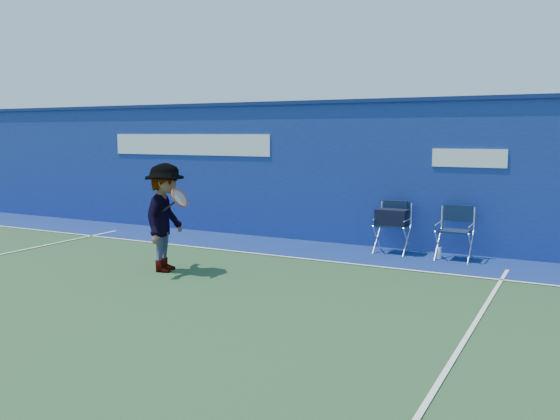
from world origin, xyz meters
The scene contains 8 objects.
ground centered at (0.00, 0.00, 0.00)m, with size 80.00×80.00×0.00m, color #254625.
stadium_wall centered at (0.00, 5.20, 1.55)m, with size 24.00×0.50×3.08m.
out_of_bounds_strip centered at (0.00, 4.10, 0.00)m, with size 24.00×1.80×0.01m, color navy.
court_lines centered at (0.00, 0.60, 0.01)m, with size 24.00×12.00×0.01m.
directors_chair_left centered at (2.26, 4.54, 0.44)m, with size 0.61×0.57×1.03m.
directors_chair_right centered at (3.49, 4.48, 0.32)m, with size 0.60×0.54×1.01m.
water_bottle centered at (3.23, 4.41, 0.11)m, with size 0.07×0.07×0.23m, color silver.
tennis_player centered at (-0.76, 1.24, 0.94)m, with size 1.04×1.36×1.87m.
Camera 1 is at (5.65, -6.78, 2.37)m, focal length 38.00 mm.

